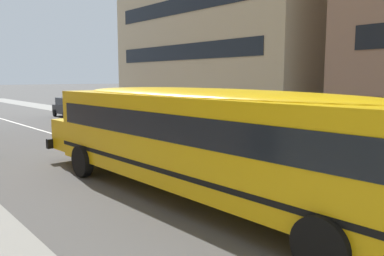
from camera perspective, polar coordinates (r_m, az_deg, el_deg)
name	(u,v)px	position (r m, az deg, el deg)	size (l,w,h in m)	color
ground_plane	(227,184)	(12.24, 5.13, -8.30)	(400.00, 400.00, 0.00)	#54514F
sidewalk_far	(346,154)	(18.17, 21.83, -3.61)	(120.00, 3.00, 0.01)	gray
lane_centreline	(227,184)	(12.24, 5.13, -8.29)	(110.00, 0.16, 0.01)	silver
school_bus	(194,133)	(10.60, 0.24, -0.73)	(13.65, 3.24, 3.04)	yellow
parked_car_maroon_by_hydrant	(100,112)	(28.60, -13.37, 2.25)	(3.98, 2.03, 1.64)	maroon
parked_car_black_near_corner	(69,107)	(34.59, -17.68, 2.96)	(3.99, 2.06, 1.64)	black
apartment_block_far_left	(238,15)	(32.10, 6.87, 16.19)	(17.67, 11.76, 16.50)	#C6B28E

